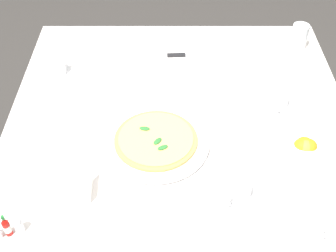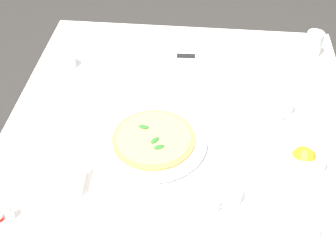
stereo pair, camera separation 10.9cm
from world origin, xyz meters
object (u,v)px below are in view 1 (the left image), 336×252
Objects in this scene: salt_shaker at (18,226)px; coffee_cup_near_left at (317,218)px; water_glass_center_back at (298,38)px; citrus_bowl at (304,148)px; coffee_cup_far_right at (56,68)px; hot_sauce_bottle at (6,227)px; pizza at (156,139)px; coffee_cup_left_edge at (277,100)px; napkin_folded at (187,58)px; coffee_cup_far_left at (237,191)px; pizza_plate at (156,142)px; menu_card at (90,186)px; dinner_knife at (188,55)px.

coffee_cup_near_left is at bearing 1.36° from salt_shaker.
water_glass_center_back is 0.63m from citrus_bowl.
hot_sauce_bottle reaches higher than coffee_cup_far_right.
coffee_cup_left_edge is (0.44, 0.20, 0.00)m from pizza.
napkin_folded is at bearing 58.91° from salt_shaker.
water_glass_center_back is at bearing 44.26° from pizza.
coffee_cup_near_left is 0.88× the size of citrus_bowl.
coffee_cup_far_right is 0.98× the size of coffee_cup_left_edge.
pizza is 0.56m from coffee_cup_far_right.
citrus_bowl reaches higher than pizza.
coffee_cup_left_edge is 0.43m from napkin_folded.
coffee_cup_near_left is (0.86, -0.71, 0.00)m from coffee_cup_far_right.
pizza is 0.53m from hot_sauce_bottle.
coffee_cup_far_left reaches higher than salt_shaker.
pizza_plate is 0.33m from coffee_cup_far_left.
coffee_cup_near_left reaches higher than salt_shaker.
salt_shaker is at bearing -146.77° from coffee_cup_left_edge.
menu_card is at bearing 34.88° from hot_sauce_bottle.
water_glass_center_back reaches higher than coffee_cup_left_edge.
menu_card is at bearing -118.59° from napkin_folded.
menu_card is (-0.19, -0.20, 0.01)m from pizza.
coffee_cup_left_edge is 0.43m from dinner_knife.
coffee_cup_near_left is at bearing -39.41° from coffee_cup_far_right.
coffee_cup_near_left is at bearing -95.11° from citrus_bowl.
coffee_cup_far_right is 0.98× the size of coffee_cup_near_left.
dinner_knife is at bearing 99.85° from coffee_cup_far_left.
water_glass_center_back is at bearing 44.25° from pizza_plate.
water_glass_center_back reaches higher than coffee_cup_far_right.
pizza_plate is at bearing 133.79° from menu_card.
dinner_knife is 2.36× the size of hot_sauce_bottle.
coffee_cup_far_right is 0.53m from dinner_knife.
coffee_cup_left_edge is at bearing -12.89° from coffee_cup_far_right.
coffee_cup_far_left is 0.57× the size of napkin_folded.
coffee_cup_near_left reaches higher than citrus_bowl.
napkin_folded is (0.12, 0.49, -0.00)m from pizza_plate.
coffee_cup_far_right is 0.73m from salt_shaker.
hot_sauce_bottle is (-0.88, -0.30, 0.01)m from citrus_bowl.
menu_card reaches higher than pizza_plate.
coffee_cup_far_left is at bearing 11.21° from hot_sauce_bottle.
dinner_knife is at bearing 112.48° from coffee_cup_near_left.
coffee_cup_far_right is 0.89m from coffee_cup_far_left.
dinner_knife is (-0.12, 0.70, -0.00)m from coffee_cup_far_left.
pizza_plate is 0.48m from citrus_bowl.
hot_sauce_bottle reaches higher than citrus_bowl.
citrus_bowl is at bearing 18.78° from hot_sauce_bottle.
pizza_plate is 2.70× the size of coffee_cup_left_edge.
hot_sauce_bottle is (-0.53, -0.83, 0.01)m from dinner_knife.
dinner_knife reaches higher than napkin_folded.
citrus_bowl is (0.48, -0.04, 0.00)m from pizza.
coffee_cup_far_right is at bearing 92.13° from salt_shaker.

